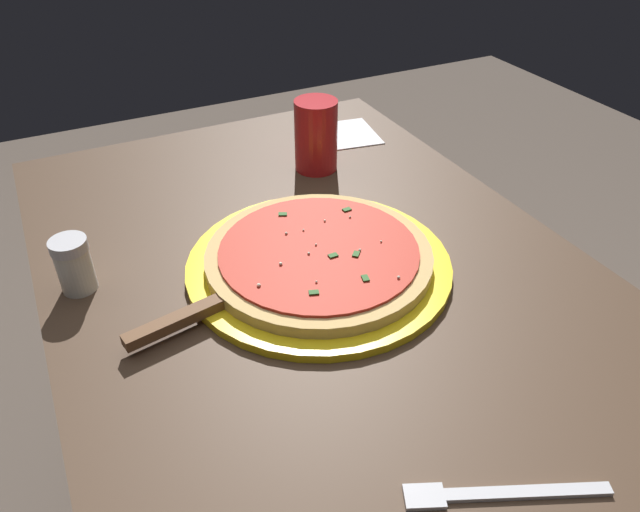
# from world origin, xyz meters

# --- Properties ---
(restaurant_table) EXTENTS (1.02, 0.69, 0.77)m
(restaurant_table) POSITION_xyz_m (0.00, 0.00, 0.61)
(restaurant_table) COLOR black
(restaurant_table) RESTS_ON ground_plane
(serving_plate) EXTENTS (0.35, 0.35, 0.01)m
(serving_plate) POSITION_xyz_m (-0.00, -0.00, 0.78)
(serving_plate) COLOR yellow
(serving_plate) RESTS_ON restaurant_table
(pizza) EXTENTS (0.30, 0.30, 0.02)m
(pizza) POSITION_xyz_m (-0.00, -0.00, 0.79)
(pizza) COLOR #DBB26B
(pizza) RESTS_ON serving_plate
(pizza_server) EXTENTS (0.09, 0.22, 0.01)m
(pizza_server) POSITION_xyz_m (-0.03, 0.16, 0.79)
(pizza_server) COLOR silver
(pizza_server) RESTS_ON serving_plate
(cup_tall_drink) EXTENTS (0.07, 0.07, 0.12)m
(cup_tall_drink) POSITION_xyz_m (0.26, -0.12, 0.83)
(cup_tall_drink) COLOR #B2191E
(cup_tall_drink) RESTS_ON restaurant_table
(napkin_folded_right) EXTENTS (0.14, 0.13, 0.00)m
(napkin_folded_right) POSITION_xyz_m (0.36, -0.23, 0.77)
(napkin_folded_right) COLOR white
(napkin_folded_right) RESTS_ON restaurant_table
(fork) EXTENTS (0.09, 0.18, 0.00)m
(fork) POSITION_xyz_m (-0.37, 0.01, 0.77)
(fork) COLOR silver
(fork) RESTS_ON restaurant_table
(parmesan_shaker) EXTENTS (0.05, 0.05, 0.07)m
(parmesan_shaker) POSITION_xyz_m (0.10, 0.29, 0.81)
(parmesan_shaker) COLOR silver
(parmesan_shaker) RESTS_ON restaurant_table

